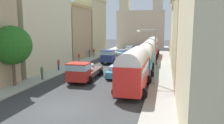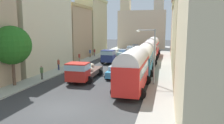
{
  "view_description": "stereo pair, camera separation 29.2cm",
  "coord_description": "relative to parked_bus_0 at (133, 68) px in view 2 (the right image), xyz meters",
  "views": [
    {
      "loc": [
        7.56,
        -14.41,
        6.14
      ],
      "look_at": [
        0.0,
        16.01,
        1.26
      ],
      "focal_mm": 34.74,
      "sensor_mm": 36.0,
      "label": 1
    },
    {
      "loc": [
        7.84,
        -14.34,
        6.14
      ],
      "look_at": [
        0.0,
        16.01,
        1.26
      ],
      "focal_mm": 34.74,
      "sensor_mm": 36.0,
      "label": 2
    }
  ],
  "objects": [
    {
      "name": "pedestrian_0",
      "position": [
        -12.5,
        21.7,
        -1.26
      ],
      "size": [
        0.54,
        0.54,
        1.86
      ],
      "color": "brown",
      "rests_on": "ground"
    },
    {
      "name": "car_0",
      "position": [
        -5.97,
        19.6,
        -1.55
      ],
      "size": [
        2.19,
        4.22,
        1.55
      ],
      "color": "slate",
      "rests_on": "ground"
    },
    {
      "name": "car_5",
      "position": [
        -2.53,
        12.57,
        -1.5
      ],
      "size": [
        2.47,
        4.34,
        1.64
      ],
      "color": "#3D96BF",
      "rests_on": "ground"
    },
    {
      "name": "car_7",
      "position": [
        -2.89,
        25.15,
        -1.57
      ],
      "size": [
        2.52,
        4.2,
        1.5
      ],
      "color": "#AF252F",
      "rests_on": "ground"
    },
    {
      "name": "building_left_3",
      "position": [
        -15.29,
        31.32,
        4.42
      ],
      "size": [
        4.82,
        11.32,
        13.42
      ],
      "color": "#C9BE8A",
      "rests_on": "ground"
    },
    {
      "name": "building_left_2",
      "position": [
        -15.35,
        19.78,
        3.04
      ],
      "size": [
        4.95,
        9.85,
        10.66
      ],
      "color": "tan",
      "rests_on": "ground"
    },
    {
      "name": "car_3",
      "position": [
        -5.84,
        41.17,
        -1.51
      ],
      "size": [
        2.4,
        4.13,
        1.62
      ],
      "color": "#1E2429",
      "rests_on": "ground"
    },
    {
      "name": "building_right_2",
      "position": [
        6.24,
        19.23,
        2.85
      ],
      "size": [
        5.15,
        9.12,
        10.28
      ],
      "color": "beige",
      "rests_on": "ground"
    },
    {
      "name": "parked_bus_3",
      "position": [
        -0.0,
        27.0,
        0.04
      ],
      "size": [
        3.25,
        9.06,
        4.23
      ],
      "color": "red",
      "rests_on": "ground"
    },
    {
      "name": "car_2",
      "position": [
        -6.02,
        34.07,
        -1.49
      ],
      "size": [
        2.41,
        4.19,
        1.67
      ],
      "color": "silver",
      "rests_on": "ground"
    },
    {
      "name": "parked_bus_1",
      "position": [
        0.0,
        9.0,
        -0.18
      ],
      "size": [
        3.41,
        9.96,
        3.88
      ],
      "color": "teal",
      "rests_on": "ground"
    },
    {
      "name": "sidewalk_left",
      "position": [
        -11.85,
        20.5,
        -2.25
      ],
      "size": [
        2.5,
        70.0,
        0.14
      ],
      "primitive_type": "cube",
      "color": "#A7AD9E",
      "rests_on": "ground"
    },
    {
      "name": "pedestrian_4",
      "position": [
        -11.77,
        14.27,
        -1.22
      ],
      "size": [
        0.4,
        0.4,
        1.91
      ],
      "color": "slate",
      "rests_on": "ground"
    },
    {
      "name": "car_1",
      "position": [
        -6.48,
        26.32,
        -1.55
      ],
      "size": [
        2.43,
        4.29,
        1.52
      ],
      "color": "#4089CA",
      "rests_on": "ground"
    },
    {
      "name": "cargo_truck_0",
      "position": [
        -6.3,
        2.38,
        -1.1
      ],
      "size": [
        3.34,
        7.51,
        2.4
      ],
      "color": "red",
      "rests_on": "ground"
    },
    {
      "name": "building_right_3",
      "position": [
        6.29,
        29.97,
        4.16
      ],
      "size": [
        5.27,
        11.18,
        12.9
      ],
      "color": "tan",
      "rests_on": "ground"
    },
    {
      "name": "building_right_1",
      "position": [
        6.6,
        6.64,
        3.22
      ],
      "size": [
        5.94,
        14.57,
        11.03
      ],
      "color": "tan",
      "rests_on": "ground"
    },
    {
      "name": "car_6",
      "position": [
        -2.63,
        18.74,
        -1.56
      ],
      "size": [
        2.5,
        4.08,
        1.49
      ],
      "color": "silver",
      "rests_on": "ground"
    },
    {
      "name": "building_left_1",
      "position": [
        -15.9,
        7.83,
        4.38
      ],
      "size": [
        5.6,
        13.18,
        13.41
      ],
      "color": "beige",
      "rests_on": "ground"
    },
    {
      "name": "distant_church",
      "position": [
        -4.6,
        46.12,
        4.28
      ],
      "size": [
        14.0,
        6.67,
        18.98
      ],
      "color": "beige",
      "rests_on": "ground"
    },
    {
      "name": "cargo_truck_1",
      "position": [
        -6.57,
        16.06,
        -1.04
      ],
      "size": [
        3.13,
        6.59,
        2.46
      ],
      "color": "navy",
      "rests_on": "ground"
    },
    {
      "name": "pedestrian_3",
      "position": [
        -12.09,
        23.38,
        -1.27
      ],
      "size": [
        0.53,
        0.53,
        1.85
      ],
      "color": "slate",
      "rests_on": "ground"
    },
    {
      "name": "roadside_tree_0",
      "position": [
        -12.5,
        -1.65,
        2.08
      ],
      "size": [
        4.03,
        4.03,
        6.43
      ],
      "color": "brown",
      "rests_on": "ground"
    },
    {
      "name": "sidewalk_right",
      "position": [
        2.65,
        20.5,
        -2.25
      ],
      "size": [
        2.5,
        70.0,
        0.14
      ],
      "primitive_type": "cube",
      "color": "gray",
      "rests_on": "ground"
    },
    {
      "name": "streetlamp_near",
      "position": [
        1.58,
        2.4,
        1.38
      ],
      "size": [
        2.09,
        0.28,
        6.07
      ],
      "color": "gray",
      "rests_on": "ground"
    },
    {
      "name": "car_4",
      "position": [
        -3.0,
        5.16,
        -1.55
      ],
      "size": [
        2.22,
        4.25,
        1.53
      ],
      "color": "#3C94C0",
      "rests_on": "ground"
    },
    {
      "name": "parked_bus_2",
      "position": [
        -0.0,
        18.0,
        -0.09
      ],
      "size": [
        3.28,
        9.51,
        4.0
      ],
      "color": "silver",
      "rests_on": "ground"
    },
    {
      "name": "pedestrian_1",
      "position": [
        -11.12,
        1.42,
        -1.3
      ],
      "size": [
        0.39,
        0.39,
        1.79
      ],
      "color": "#4D5348",
      "rests_on": "ground"
    },
    {
      "name": "pedestrian_2",
      "position": [
        -12.04,
        7.25,
        -1.29
      ],
      "size": [
        0.37,
        0.37,
        1.8
      ],
      "color": "#22244C",
      "rests_on": "ground"
    },
    {
      "name": "ground_plane",
      "position": [
        -4.6,
        20.5,
        -2.32
      ],
      "size": [
        154.0,
        154.0,
        0.0
      ],
      "primitive_type": "plane",
      "color": "#353738"
    },
    {
      "name": "parked_bus_0",
      "position": [
        0.0,
        0.0,
        0.0
      ],
      "size": [
        3.24,
        8.38,
        4.17
      ],
      "color": "red",
      "rests_on": "ground"
    }
  ]
}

